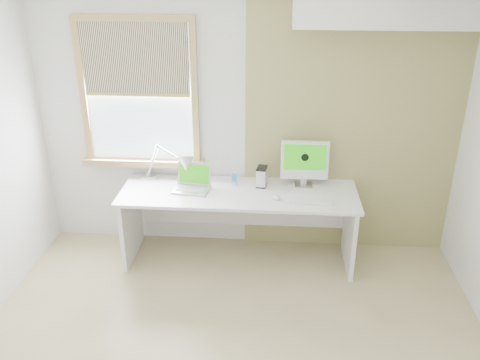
# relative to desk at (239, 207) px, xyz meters

# --- Properties ---
(room) EXTENTS (4.04, 3.54, 2.64)m
(room) POSITION_rel_desk_xyz_m (0.04, -1.44, 0.77)
(room) COLOR tan
(room) RESTS_ON ground
(accent_wall) EXTENTS (2.00, 0.02, 2.60)m
(accent_wall) POSITION_rel_desk_xyz_m (1.04, 0.30, 0.77)
(accent_wall) COLOR #958F56
(accent_wall) RESTS_ON room
(soffit) EXTENTS (1.60, 0.40, 0.42)m
(soffit) POSITION_rel_desk_xyz_m (1.24, 0.13, 1.87)
(soffit) COLOR white
(soffit) RESTS_ON room
(window) EXTENTS (1.20, 0.14, 1.42)m
(window) POSITION_rel_desk_xyz_m (-0.96, 0.27, 1.01)
(window) COLOR tan
(window) RESTS_ON room
(desk) EXTENTS (2.20, 0.70, 0.73)m
(desk) POSITION_rel_desk_xyz_m (0.00, 0.00, 0.00)
(desk) COLOR white
(desk) RESTS_ON room
(desk_lamp) EXTENTS (0.60, 0.35, 0.36)m
(desk_lamp) POSITION_rel_desk_xyz_m (-0.58, 0.09, 0.38)
(desk_lamp) COLOR silver
(desk_lamp) RESTS_ON desk
(laptop) EXTENTS (0.36, 0.30, 0.23)m
(laptop) POSITION_rel_desk_xyz_m (-0.44, -0.02, 0.25)
(laptop) COLOR silver
(laptop) RESTS_ON desk
(phone_dock) EXTENTS (0.08, 0.08, 0.13)m
(phone_dock) POSITION_rel_desk_xyz_m (-0.05, 0.10, 0.23)
(phone_dock) COLOR silver
(phone_dock) RESTS_ON desk
(external_drive) EXTENTS (0.11, 0.16, 0.19)m
(external_drive) POSITION_rel_desk_xyz_m (0.21, 0.09, 0.29)
(external_drive) COLOR silver
(external_drive) RESTS_ON desk
(imac) EXTENTS (0.45, 0.15, 0.44)m
(imac) POSITION_rel_desk_xyz_m (0.60, 0.14, 0.44)
(imac) COLOR silver
(imac) RESTS_ON desk
(keyboard) EXTENTS (0.40, 0.16, 0.02)m
(keyboard) POSITION_rel_desk_xyz_m (0.66, -0.23, 0.20)
(keyboard) COLOR white
(keyboard) RESTS_ON desk
(mouse) EXTENTS (0.09, 0.11, 0.03)m
(mouse) POSITION_rel_desk_xyz_m (0.35, -0.18, 0.21)
(mouse) COLOR white
(mouse) RESTS_ON desk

